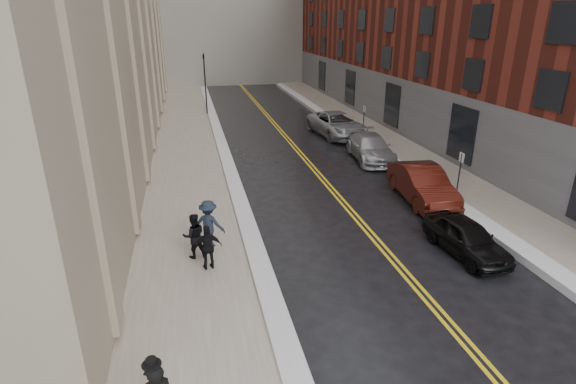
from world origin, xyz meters
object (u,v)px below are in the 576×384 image
pedestrian_c (208,247)px  car_maroon (422,184)px  car_black (466,238)px  pedestrian_a (194,236)px  pedestrian_b (209,224)px  car_silver_far (337,124)px  car_silver_near (370,148)px

pedestrian_c → car_maroon: bearing=-165.7°
car_black → pedestrian_a: pedestrian_a is taller
pedestrian_b → car_silver_far: bearing=-98.7°
pedestrian_a → pedestrian_c: (0.44, -0.89, -0.03)m
pedestrian_a → car_maroon: bearing=-168.6°
pedestrian_a → pedestrian_b: bearing=-136.2°
pedestrian_a → pedestrian_b: (0.55, 0.66, 0.09)m
car_maroon → car_silver_near: car_maroon is taller
pedestrian_a → pedestrian_b: pedestrian_b is taller
car_black → car_maroon: bearing=75.2°
car_black → pedestrian_b: (-8.97, 2.26, 0.41)m
car_maroon → car_silver_near: size_ratio=0.98×
pedestrian_a → car_black: bearing=163.9°
car_silver_far → pedestrian_a: (-10.47, -16.02, 0.14)m
car_silver_near → pedestrian_c: bearing=-127.0°
car_silver_near → pedestrian_b: bearing=-131.1°
car_black → car_silver_near: 11.63m
car_black → car_maroon: (0.91, 4.98, 0.18)m
car_maroon → pedestrian_a: bearing=-156.9°
pedestrian_a → pedestrian_c: bearing=109.5°
car_maroon → pedestrian_a: (-10.43, -3.38, 0.15)m
car_silver_near → car_silver_far: 6.04m
car_maroon → pedestrian_a: pedestrian_a is taller
car_black → pedestrian_c: size_ratio=2.42×
car_maroon → pedestrian_c: size_ratio=3.19×
car_black → car_silver_far: car_silver_far is taller
car_silver_far → car_maroon: bearing=-97.2°
pedestrian_c → pedestrian_a: bearing=-72.7°
car_maroon → pedestrian_c: 10.87m
car_black → car_maroon: car_maroon is taller
car_maroon → pedestrian_c: pedestrian_c is taller
pedestrian_c → car_silver_far: bearing=-129.5°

